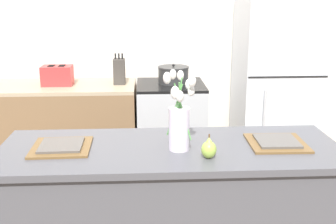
{
  "coord_description": "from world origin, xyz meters",
  "views": [
    {
      "loc": [
        -0.13,
        -2.07,
        1.69
      ],
      "look_at": [
        0.0,
        0.25,
        1.04
      ],
      "focal_mm": 45.0,
      "sensor_mm": 36.0,
      "label": 1
    }
  ],
  "objects_px": {
    "flower_vase": "(179,119)",
    "plate_setting_left": "(61,146)",
    "knife_block": "(119,71)",
    "refrigerator": "(275,92)",
    "cooking_pot": "(173,75)",
    "toaster": "(57,75)",
    "stove_range": "(171,133)",
    "pear_figurine": "(209,149)",
    "plate_setting_right": "(277,142)"
  },
  "relations": [
    {
      "from": "plate_setting_left",
      "to": "toaster",
      "type": "xyz_separation_m",
      "value": [
        -0.33,
        1.59,
        0.08
      ]
    },
    {
      "from": "plate_setting_right",
      "to": "knife_block",
      "type": "distance_m",
      "value": 1.87
    },
    {
      "from": "pear_figurine",
      "to": "flower_vase",
      "type": "bearing_deg",
      "value": 136.74
    },
    {
      "from": "toaster",
      "to": "plate_setting_right",
      "type": "bearing_deg",
      "value": -47.45
    },
    {
      "from": "cooking_pot",
      "to": "knife_block",
      "type": "bearing_deg",
      "value": -179.67
    },
    {
      "from": "toaster",
      "to": "plate_setting_left",
      "type": "bearing_deg",
      "value": -78.46
    },
    {
      "from": "pear_figurine",
      "to": "knife_block",
      "type": "xyz_separation_m",
      "value": [
        -0.53,
        1.8,
        0.06
      ]
    },
    {
      "from": "refrigerator",
      "to": "knife_block",
      "type": "distance_m",
      "value": 1.42
    },
    {
      "from": "plate_setting_right",
      "to": "toaster",
      "type": "distance_m",
      "value": 2.16
    },
    {
      "from": "refrigerator",
      "to": "knife_block",
      "type": "xyz_separation_m",
      "value": [
        -1.4,
        0.03,
        0.2
      ]
    },
    {
      "from": "refrigerator",
      "to": "plate_setting_left",
      "type": "height_order",
      "value": "refrigerator"
    },
    {
      "from": "pear_figurine",
      "to": "plate_setting_left",
      "type": "distance_m",
      "value": 0.77
    },
    {
      "from": "plate_setting_left",
      "to": "stove_range",
      "type": "bearing_deg",
      "value": 67.19
    },
    {
      "from": "pear_figurine",
      "to": "cooking_pot",
      "type": "relative_size",
      "value": 0.44
    },
    {
      "from": "plate_setting_right",
      "to": "refrigerator",
      "type": "bearing_deg",
      "value": 73.15
    },
    {
      "from": "refrigerator",
      "to": "plate_setting_left",
      "type": "relative_size",
      "value": 5.43
    },
    {
      "from": "stove_range",
      "to": "plate_setting_left",
      "type": "relative_size",
      "value": 2.99
    },
    {
      "from": "knife_block",
      "to": "plate_setting_right",
      "type": "bearing_deg",
      "value": -60.38
    },
    {
      "from": "stove_range",
      "to": "pear_figurine",
      "type": "height_order",
      "value": "pear_figurine"
    },
    {
      "from": "cooking_pot",
      "to": "toaster",
      "type": "bearing_deg",
      "value": -178.1
    },
    {
      "from": "refrigerator",
      "to": "plate_setting_right",
      "type": "relative_size",
      "value": 5.43
    },
    {
      "from": "toaster",
      "to": "cooking_pot",
      "type": "xyz_separation_m",
      "value": [
        1.02,
        0.03,
        -0.01
      ]
    },
    {
      "from": "flower_vase",
      "to": "knife_block",
      "type": "bearing_deg",
      "value": 103.34
    },
    {
      "from": "knife_block",
      "to": "toaster",
      "type": "bearing_deg",
      "value": -176.7
    },
    {
      "from": "stove_range",
      "to": "flower_vase",
      "type": "bearing_deg",
      "value": -92.05
    },
    {
      "from": "toaster",
      "to": "stove_range",
      "type": "bearing_deg",
      "value": -0.22
    },
    {
      "from": "cooking_pot",
      "to": "stove_range",
      "type": "bearing_deg",
      "value": -125.23
    },
    {
      "from": "stove_range",
      "to": "plate_setting_right",
      "type": "distance_m",
      "value": 1.72
    },
    {
      "from": "cooking_pot",
      "to": "flower_vase",
      "type": "bearing_deg",
      "value": -92.91
    },
    {
      "from": "toaster",
      "to": "knife_block",
      "type": "relative_size",
      "value": 1.04
    },
    {
      "from": "plate_setting_left",
      "to": "knife_block",
      "type": "relative_size",
      "value": 1.14
    },
    {
      "from": "refrigerator",
      "to": "cooking_pot",
      "type": "height_order",
      "value": "refrigerator"
    },
    {
      "from": "refrigerator",
      "to": "toaster",
      "type": "xyz_separation_m",
      "value": [
        -1.94,
        0.0,
        0.17
      ]
    },
    {
      "from": "toaster",
      "to": "cooking_pot",
      "type": "distance_m",
      "value": 1.02
    },
    {
      "from": "plate_setting_right",
      "to": "knife_block",
      "type": "relative_size",
      "value": 1.14
    },
    {
      "from": "stove_range",
      "to": "cooking_pot",
      "type": "distance_m",
      "value": 0.54
    },
    {
      "from": "refrigerator",
      "to": "stove_range",
      "type": "bearing_deg",
      "value": -179.96
    },
    {
      "from": "plate_setting_right",
      "to": "toaster",
      "type": "relative_size",
      "value": 1.09
    },
    {
      "from": "plate_setting_right",
      "to": "knife_block",
      "type": "xyz_separation_m",
      "value": [
        -0.92,
        1.62,
        0.1
      ]
    },
    {
      "from": "plate_setting_left",
      "to": "toaster",
      "type": "bearing_deg",
      "value": 101.54
    },
    {
      "from": "refrigerator",
      "to": "flower_vase",
      "type": "distance_m",
      "value": 1.94
    },
    {
      "from": "plate_setting_left",
      "to": "knife_block",
      "type": "height_order",
      "value": "knife_block"
    },
    {
      "from": "plate_setting_left",
      "to": "refrigerator",
      "type": "bearing_deg",
      "value": 44.49
    },
    {
      "from": "stove_range",
      "to": "toaster",
      "type": "relative_size",
      "value": 3.28
    },
    {
      "from": "toaster",
      "to": "knife_block",
      "type": "xyz_separation_m",
      "value": [
        0.54,
        0.03,
        0.03
      ]
    },
    {
      "from": "refrigerator",
      "to": "knife_block",
      "type": "relative_size",
      "value": 6.17
    },
    {
      "from": "pear_figurine",
      "to": "toaster",
      "type": "bearing_deg",
      "value": 121.19
    },
    {
      "from": "stove_range",
      "to": "plate_setting_right",
      "type": "bearing_deg",
      "value": -73.58
    },
    {
      "from": "plate_setting_left",
      "to": "toaster",
      "type": "height_order",
      "value": "toaster"
    },
    {
      "from": "flower_vase",
      "to": "plate_setting_left",
      "type": "xyz_separation_m",
      "value": [
        -0.61,
        0.05,
        -0.15
      ]
    }
  ]
}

